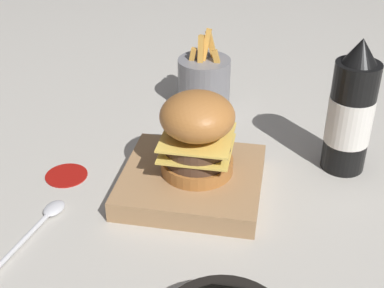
{
  "coord_description": "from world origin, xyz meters",
  "views": [
    {
      "loc": [
        0.08,
        -0.66,
        0.49
      ],
      "look_at": [
        -0.04,
        -0.01,
        0.08
      ],
      "focal_mm": 50.0,
      "sensor_mm": 36.0,
      "label": 1
    }
  ],
  "objects": [
    {
      "name": "serving_board",
      "position": [
        -0.04,
        -0.01,
        0.02
      ],
      "size": [
        0.21,
        0.2,
        0.03
      ],
      "color": "#A37A51",
      "rests_on": "ground_plane"
    },
    {
      "name": "fries_basket",
      "position": [
        -0.07,
        0.28,
        0.05
      ],
      "size": [
        0.1,
        0.1,
        0.16
      ],
      "color": "slate",
      "rests_on": "ground_plane"
    },
    {
      "name": "spoon",
      "position": [
        -0.24,
        -0.13,
        0.01
      ],
      "size": [
        0.05,
        0.19,
        0.01
      ],
      "rotation": [
        0.0,
        0.0,
        1.39
      ],
      "color": "silver",
      "rests_on": "ground_plane"
    },
    {
      "name": "ketchup_bottle",
      "position": [
        0.19,
        0.1,
        0.1
      ],
      "size": [
        0.07,
        0.07,
        0.22
      ],
      "color": "black",
      "rests_on": "ground_plane"
    },
    {
      "name": "ketchup_puddle",
      "position": [
        -0.25,
        -0.01,
        0.0
      ],
      "size": [
        0.07,
        0.07,
        0.0
      ],
      "color": "#9E140F",
      "rests_on": "ground_plane"
    },
    {
      "name": "burger",
      "position": [
        -0.04,
        0.0,
        0.1
      ],
      "size": [
        0.11,
        0.11,
        0.13
      ],
      "color": "#AD6B33",
      "rests_on": "serving_board"
    },
    {
      "name": "ground_plane",
      "position": [
        0.0,
        0.0,
        0.0
      ],
      "size": [
        6.0,
        6.0,
        0.0
      ],
      "primitive_type": "plane",
      "color": "#B7B2A8"
    }
  ]
}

